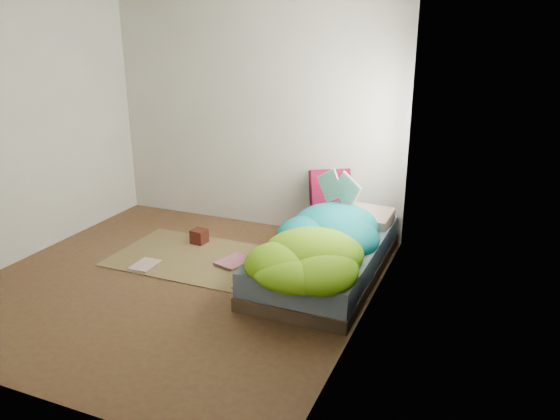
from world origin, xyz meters
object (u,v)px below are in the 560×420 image
object	(u,v)px
floor_book_b	(225,258)
open_book	(338,179)
floor_book_a	(136,263)
bed	(326,258)
wooden_box	(199,236)
pillow_magenta	(330,190)

from	to	relation	value
floor_book_b	open_book	bearing A→B (deg)	48.09
open_book	floor_book_a	world-z (taller)	open_book
bed	wooden_box	world-z (taller)	bed
pillow_magenta	wooden_box	xyz separation A→B (m)	(-1.25, -0.73, -0.47)
pillow_magenta	open_book	world-z (taller)	open_book
pillow_magenta	open_book	distance (m)	0.53
wooden_box	floor_book_a	xyz separation A→B (m)	(-0.29, -0.74, -0.06)
wooden_box	floor_book_a	size ratio (longest dim) A/B	0.52
bed	pillow_magenta	bearing A→B (deg)	105.87
pillow_magenta	open_book	bearing A→B (deg)	-94.99
open_book	wooden_box	size ratio (longest dim) A/B	2.96
pillow_magenta	wooden_box	bearing A→B (deg)	178.64
open_book	bed	bearing A→B (deg)	-59.40
pillow_magenta	open_book	size ratio (longest dim) A/B	0.98
bed	open_book	world-z (taller)	open_book
open_book	floor_book_b	world-z (taller)	open_book
floor_book_a	floor_book_b	distance (m)	0.88
pillow_magenta	wooden_box	distance (m)	1.52
bed	floor_book_b	xyz separation A→B (m)	(-1.03, -0.11, -0.14)
pillow_magenta	floor_book_b	size ratio (longest dim) A/B	1.29
pillow_magenta	floor_book_a	distance (m)	2.19
open_book	floor_book_b	bearing A→B (deg)	-123.57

